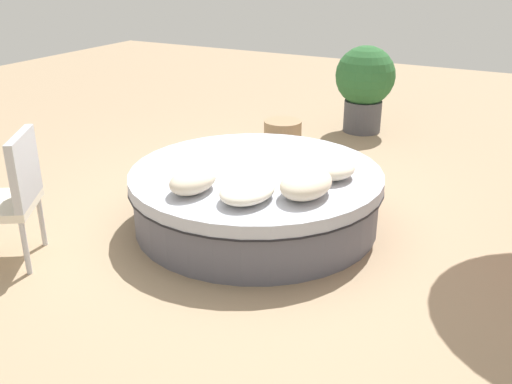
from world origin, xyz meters
name	(u,v)px	position (x,y,z in m)	size (l,w,h in m)	color
ground_plane	(256,223)	(0.00, 0.00, 0.00)	(16.00, 16.00, 0.00)	#9E8466
round_bed	(256,197)	(0.00, 0.00, 0.25)	(2.10, 2.10, 0.48)	#595966
throw_pillow_0	(193,180)	(0.62, -0.20, 0.57)	(0.45, 0.30, 0.18)	beige
throw_pillow_1	(248,190)	(0.56, 0.23, 0.55)	(0.51, 0.37, 0.14)	silver
throw_pillow_2	(306,184)	(0.29, 0.57, 0.58)	(0.52, 0.35, 0.19)	beige
throw_pillow_3	(331,168)	(-0.15, 0.60, 0.56)	(0.41, 0.38, 0.16)	beige
patio_chair	(11,191)	(1.38, -1.26, 0.56)	(0.71, 0.70, 0.98)	#B7B7BC
planter	(365,83)	(-3.04, -0.09, 0.62)	(0.74, 0.74, 1.09)	#4C4C51
side_table	(283,138)	(-1.70, -0.57, 0.20)	(0.42, 0.42, 0.40)	#997A56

